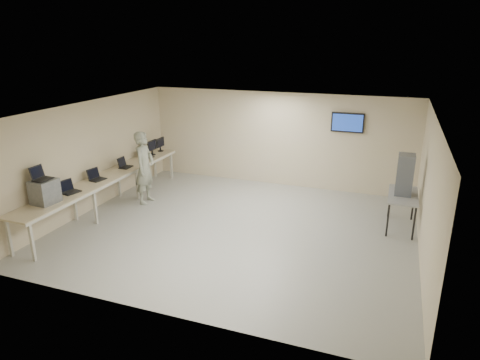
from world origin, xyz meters
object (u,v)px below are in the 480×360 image
(equipment_box, at_px, (45,191))
(soldier, at_px, (145,168))
(workbench, at_px, (107,179))
(side_table, at_px, (403,197))

(equipment_box, relative_size, soldier, 0.27)
(workbench, xyz_separation_m, equipment_box, (-0.06, -2.00, 0.33))
(workbench, relative_size, side_table, 4.30)
(workbench, bearing_deg, side_table, 10.93)
(workbench, height_order, side_table, workbench)
(equipment_box, bearing_deg, side_table, 28.82)
(equipment_box, bearing_deg, workbench, 91.96)
(soldier, bearing_deg, side_table, -90.08)
(workbench, xyz_separation_m, side_table, (7.19, 1.39, -0.06))
(workbench, relative_size, soldier, 3.05)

